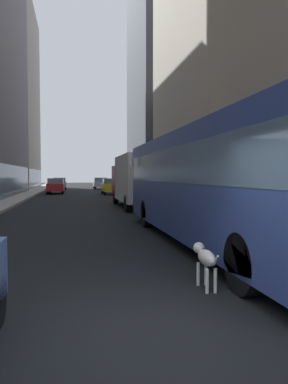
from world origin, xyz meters
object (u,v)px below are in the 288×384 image
object	(u,v)px
car_yellow_taxi	(111,186)
transit_bus	(212,180)
box_truck	(138,179)
car_red_coupe	(56,186)
car_silver_sedan	(100,183)
dalmatian_dog	(205,258)
car_grey_wagon	(60,184)

from	to	relation	value
car_yellow_taxi	transit_bus	bearing A→B (deg)	-90.00
car_yellow_taxi	box_truck	size ratio (longest dim) A/B	0.53
car_red_coupe	transit_bus	bearing A→B (deg)	-79.24
car_silver_sedan	dalmatian_dog	xyz separation A→B (m)	(-1.62, -45.63, -0.31)
car_red_coupe	box_truck	size ratio (longest dim) A/B	0.57
car_grey_wagon	box_truck	size ratio (longest dim) A/B	0.59
box_truck	car_grey_wagon	bearing A→B (deg)	100.96
transit_bus	car_yellow_taxi	xyz separation A→B (m)	(0.00, 26.87, -0.96)
car_silver_sedan	car_red_coupe	bearing A→B (deg)	-114.18
car_red_coupe	dalmatian_dog	bearing A→B (deg)	-83.16
car_yellow_taxi	car_red_coupe	bearing A→B (deg)	155.20
car_red_coupe	car_yellow_taxi	distance (m)	6.17
dalmatian_dog	car_yellow_taxi	bearing A→B (deg)	86.97
car_grey_wagon	car_silver_sedan	bearing A→B (deg)	13.35
transit_bus	dalmatian_dog	xyz separation A→B (m)	(-1.62, -3.70, -1.26)
box_truck	car_red_coupe	bearing A→B (deg)	107.49
box_truck	car_silver_sedan	bearing A→B (deg)	90.00
car_red_coupe	car_grey_wagon	xyz separation A→B (m)	(0.00, 11.14, 0.00)
transit_bus	car_yellow_taxi	distance (m)	26.89
car_grey_wagon	box_truck	distance (m)	29.46
car_yellow_taxi	car_grey_wagon	bearing A→B (deg)	112.19
box_truck	dalmatian_dog	xyz separation A→B (m)	(-1.62, -15.39, -1.15)
car_yellow_taxi	dalmatian_dog	bearing A→B (deg)	-93.03
car_yellow_taxi	dalmatian_dog	world-z (taller)	car_yellow_taxi
transit_bus	car_silver_sedan	size ratio (longest dim) A/B	2.49
transit_bus	car_silver_sedan	distance (m)	41.94
car_silver_sedan	car_grey_wagon	bearing A→B (deg)	-166.65
box_truck	dalmatian_dog	world-z (taller)	box_truck
car_red_coupe	car_grey_wagon	world-z (taller)	same
car_silver_sedan	box_truck	distance (m)	30.26
transit_bus	dalmatian_dog	size ratio (longest dim) A/B	11.98
car_silver_sedan	dalmatian_dog	bearing A→B (deg)	-92.03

